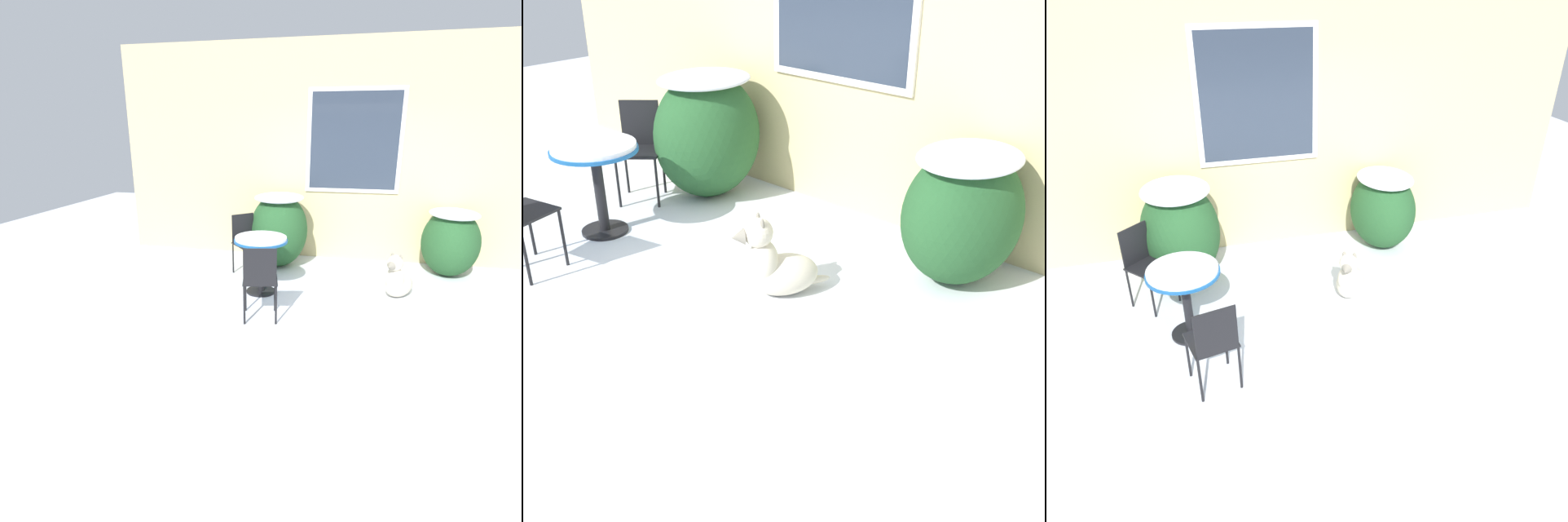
{
  "view_description": "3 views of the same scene",
  "coord_description": "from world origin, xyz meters",
  "views": [
    {
      "loc": [
        -0.18,
        -4.56,
        2.12
      ],
      "look_at": [
        -1.27,
        0.42,
        0.44
      ],
      "focal_mm": 28.0,
      "sensor_mm": 36.0,
      "label": 1
    },
    {
      "loc": [
        3.22,
        -2.28,
        2.39
      ],
      "look_at": [
        0.53,
        0.69,
        0.25
      ],
      "focal_mm": 45.0,
      "sensor_mm": 36.0,
      "label": 2
    },
    {
      "loc": [
        -1.24,
        -3.82,
        3.22
      ],
      "look_at": [
        0.0,
        0.6,
        0.55
      ],
      "focal_mm": 35.0,
      "sensor_mm": 36.0,
      "label": 3
    }
  ],
  "objects": [
    {
      "name": "ground_plane",
      "position": [
        0.0,
        0.0,
        0.0
      ],
      "size": [
        16.0,
        16.0,
        0.0
      ],
      "primitive_type": "plane",
      "color": "white"
    },
    {
      "name": "house_wall",
      "position": [
        -0.01,
        2.2,
        1.71
      ],
      "size": [
        8.0,
        0.1,
        3.4
      ],
      "color": "#D1BC84",
      "rests_on": "ground_plane"
    },
    {
      "name": "shrub_left",
      "position": [
        -1.24,
        1.59,
        0.61
      ],
      "size": [
        0.89,
        1.04,
        1.15
      ],
      "color": "#235128",
      "rests_on": "ground_plane"
    },
    {
      "name": "shrub_middle",
      "position": [
        1.32,
        1.7,
        0.53
      ],
      "size": [
        0.81,
        0.99,
        0.99
      ],
      "color": "#235128",
      "rests_on": "ground_plane"
    },
    {
      "name": "patio_table",
      "position": [
        -1.27,
        0.42,
        0.62
      ],
      "size": [
        0.7,
        0.7,
        0.77
      ],
      "color": "black",
      "rests_on": "ground_plane"
    },
    {
      "name": "patio_chair_near_table",
      "position": [
        -1.64,
        1.12,
        0.51
      ],
      "size": [
        0.55,
        0.55,
        0.89
      ],
      "rotation": [
        0.0,
        0.0,
        0.73
      ],
      "color": "black",
      "rests_on": "ground_plane"
    },
    {
      "name": "patio_chair_far_side",
      "position": [
        -1.1,
        -0.4,
        0.51
      ],
      "size": [
        0.46,
        0.46,
        0.89
      ],
      "rotation": [
        0.0,
        0.0,
        3.36
      ],
      "color": "black",
      "rests_on": "ground_plane"
    },
    {
      "name": "dog",
      "position": [
        0.5,
        0.64,
        0.22
      ],
      "size": [
        0.52,
        0.65,
        0.62
      ],
      "rotation": [
        0.0,
        0.0,
        -0.54
      ],
      "color": "beige",
      "rests_on": "ground_plane"
    }
  ]
}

